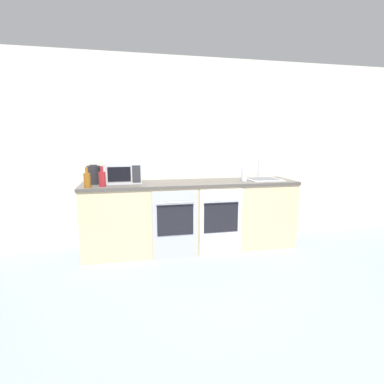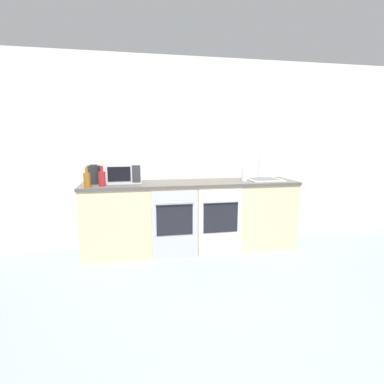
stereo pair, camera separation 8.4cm
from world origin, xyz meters
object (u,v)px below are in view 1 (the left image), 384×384
Objects in this scene: bottle_clear at (244,174)px; bottle_red at (102,179)px; oven_right at (221,222)px; bottle_amber at (87,180)px; oven_left at (175,225)px; microwave at (123,173)px; sink at (263,179)px; kettle at (94,175)px.

bottle_clear and bottle_red have the same top height.
oven_right is 1.71m from bottle_amber.
bottle_clear reaches higher than oven_right.
microwave is (-0.61, 0.45, 0.62)m from oven_left.
microwave is 1.90× the size of bottle_red.
microwave is 1.95× the size of bottle_amber.
oven_left is 1.86× the size of microwave.
oven_left is 1.44m from sink.
oven_right is 3.53× the size of bottle_clear.
kettle reaches higher than oven_right.
sink is (2.16, 0.16, -0.08)m from bottle_red.
bottle_amber is at bearing -138.74° from microwave.
oven_left is 3.53× the size of bottle_clear.
bottle_clear is 1.00× the size of bottle_red.
sink reaches higher than microwave.
bottle_red is at bearing 169.16° from oven_left.
oven_right is 3.54× the size of kettle.
sink is (2.33, 0.23, -0.08)m from bottle_amber.
microwave is 1.62m from bottle_clear.
oven_right is 1.56m from bottle_red.
oven_left is 3.63× the size of bottle_amber.
microwave is at bearing 143.79° from oven_left.
bottle_red is 1.00× the size of kettle.
bottle_red is (0.16, 0.07, 0.00)m from bottle_amber.
bottle_clear reaches higher than oven_left.
bottle_amber is 0.98× the size of kettle.
oven_right is 3.63× the size of bottle_amber.
oven_right is at bearing 0.00° from oven_left.
oven_left is at bearing -10.84° from bottle_red.
bottle_red reaches higher than kettle.
microwave is 1.90× the size of kettle.
kettle is (-1.56, 0.39, 0.60)m from oven_right.
bottle_clear reaches higher than bottle_amber.
bottle_red reaches higher than oven_left.
oven_right is at bearing -13.99° from kettle.
bottle_clear and kettle have the same top height.
bottle_clear is 1.85m from bottle_red.
sink reaches higher than bottle_amber.
oven_right is 1.86× the size of microwave.
oven_right is (0.59, 0.00, 0.00)m from oven_left.
sink is at bearing 5.63° from bottle_amber.
bottle_amber is (-1.02, 0.10, 0.58)m from oven_left.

